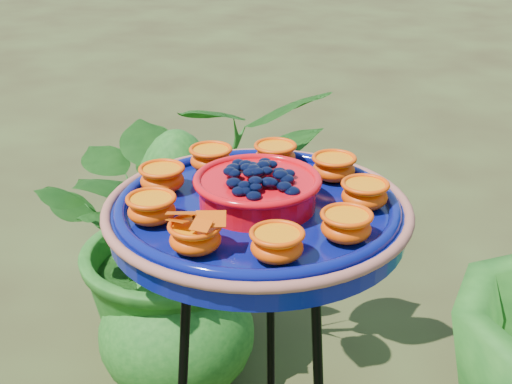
% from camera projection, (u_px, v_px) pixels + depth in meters
% --- Properties ---
extents(feeder_dish, '(0.51, 0.51, 0.10)m').
position_uv_depth(feeder_dish, '(257.00, 207.00, 1.04)').
color(feeder_dish, '#080F61').
rests_on(feeder_dish, tripod_stand).
extents(shrub_back_left, '(1.02, 1.03, 0.86)m').
position_uv_depth(shrub_back_left, '(180.00, 223.00, 2.00)').
color(shrub_back_left, '#164B14').
rests_on(shrub_back_left, ground).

